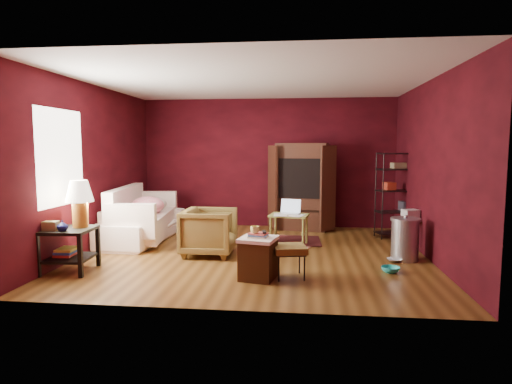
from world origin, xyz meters
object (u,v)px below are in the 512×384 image
tv_armoire (302,185)px  laptop_desk (289,218)px  wire_shelving (399,191)px  hamper (258,257)px  sofa (143,217)px  side_table (74,217)px  armchair (209,229)px

tv_armoire → laptop_desk: bearing=-88.2°
tv_armoire → wire_shelving: (1.86, -0.60, -0.05)m
hamper → laptop_desk: laptop_desk is taller
sofa → tv_armoire: tv_armoire is taller
side_table → wire_shelving: (5.05, 2.82, 0.13)m
sofa → armchair: bearing=-120.2°
laptop_desk → hamper: bearing=-90.2°
armchair → tv_armoire: 2.83m
armchair → wire_shelving: (3.35, 1.75, 0.48)m
armchair → laptop_desk: 1.49m
armchair → laptop_desk: bearing=-58.0°
armchair → laptop_desk: (1.27, 0.78, 0.09)m
tv_armoire → wire_shelving: tv_armoire is taller
hamper → laptop_desk: 2.01m
armchair → wire_shelving: wire_shelving is taller
sofa → laptop_desk: (2.76, -0.21, 0.06)m
wire_shelving → side_table: bearing=-165.2°
hamper → armchair: bearing=127.6°
armchair → hamper: armchair is taller
side_table → wire_shelving: wire_shelving is taller
sofa → wire_shelving: 4.92m
armchair → side_table: side_table is taller
wire_shelving → armchair: bearing=-166.8°
hamper → tv_armoire: (0.56, 3.55, 0.66)m
sofa → armchair: (1.49, -0.99, -0.02)m
armchair → laptop_desk: size_ratio=1.02×
sofa → laptop_desk: bearing=-91.1°
sofa → armchair: sofa is taller
laptop_desk → tv_armoire: (0.21, 1.57, 0.45)m
side_table → laptop_desk: size_ratio=1.57×
laptop_desk → wire_shelving: wire_shelving is taller
hamper → tv_armoire: size_ratio=0.35×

